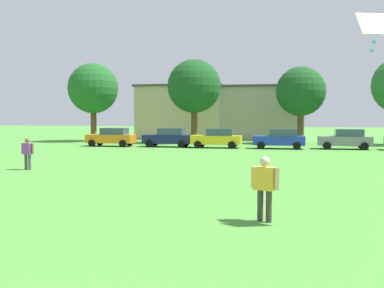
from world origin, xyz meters
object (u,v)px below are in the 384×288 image
Objects in this scene: tree_left at (194,87)px; tree_center at (301,92)px; parked_car_yellow_2 at (217,138)px; bystander_near_trees at (28,151)px; parked_car_gray_4 at (346,139)px; kite at (376,27)px; parked_car_blue_3 at (280,139)px; parked_car_orange_0 at (112,137)px; parked_car_navy_1 at (169,137)px; tree_far_left at (93,89)px; adult_bystander at (265,183)px.

tree_left is 1.11× the size of tree_center.
bystander_near_trees is at bearing 67.99° from parked_car_yellow_2.
parked_car_gray_4 is 16.21m from tree_left.
kite is at bearing -19.03° from bystander_near_trees.
parked_car_orange_0 is at bearing -0.02° from parked_car_blue_3.
parked_car_navy_1 is 9.81m from parked_car_blue_3.
tree_far_left is at bearing -19.73° from parked_car_blue_3.
parked_car_gray_4 is at bearing -63.12° from tree_center.
parked_car_gray_4 is (15.18, 0.39, 0.00)m from parked_car_navy_1.
adult_bystander is 35.48m from tree_center.
parked_car_navy_1 is 1.00× the size of parked_car_blue_3.
kite is 36.00m from tree_left.
tree_center is (-1.13, 34.95, 0.04)m from kite.
parked_car_navy_1 is 13.25m from tree_far_left.
tree_far_left reaches higher than parked_car_gray_4.
adult_bystander is 4.94m from kite.
adult_bystander is at bearing 101.39° from parked_car_yellow_2.
parked_car_orange_0 is 20.49m from parked_car_gray_4.
kite is at bearing 85.01° from parked_car_gray_4.
kite is 0.24× the size of parked_car_gray_4.
tree_left is 10.68m from tree_center.
tree_center is at bearing -132.85° from parked_car_yellow_2.
parked_car_yellow_2 is at bearing 0.40° from parked_car_blue_3.
parked_car_yellow_2 is at bearing 3.70° from parked_car_gray_4.
adult_bystander is 15.93m from bystander_near_trees.
adult_bystander is 1.06× the size of bystander_near_trees.
parked_car_gray_4 is at bearing -176.30° from parked_car_yellow_2.
parked_car_yellow_2 is at bearing 176.05° from parked_car_navy_1.
parked_car_orange_0 is at bearing 2.87° from parked_car_navy_1.
parked_car_yellow_2 and parked_car_blue_3 have the same top height.
parked_car_yellow_2 is at bearing 79.61° from bystander_near_trees.
kite is 0.24× the size of parked_car_orange_0.
kite is 0.14× the size of tree_center.
adult_bystander is 29.51m from parked_car_navy_1.
tree_left is (3.82, 24.79, 4.76)m from bystander_near_trees.
parked_car_blue_3 is 0.56× the size of tree_center.
tree_center reaches higher than adult_bystander.
kite is 0.12× the size of tree_left.
kite reaches higher than parked_car_navy_1.
adult_bystander is 0.23× the size of tree_center.
tree_far_left is at bearing -55.54° from parked_car_orange_0.
parked_car_orange_0 is at bearing 123.50° from kite.
parked_car_orange_0 is 15.10m from parked_car_blue_3.
parked_car_gray_4 is (5.38, 0.66, 0.00)m from parked_car_blue_3.
parked_car_navy_1 is (5.29, 0.27, 0.00)m from parked_car_orange_0.
kite is at bearing -56.30° from tree_far_left.
tree_far_left reaches higher than tree_center.
parked_car_orange_0 is 1.00× the size of parked_car_yellow_2.
parked_car_yellow_2 is 5.36m from parked_car_blue_3.
parked_car_navy_1 is 14.45m from tree_center.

